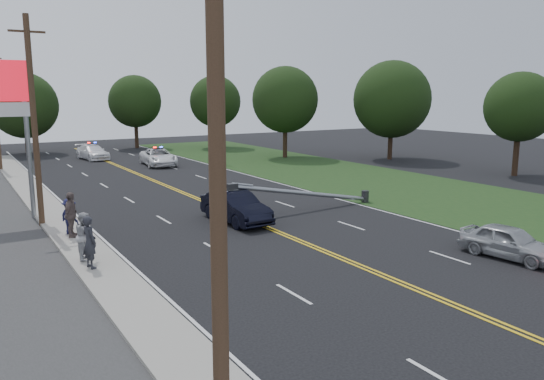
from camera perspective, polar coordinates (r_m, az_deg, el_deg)
ground at (r=21.06m, az=7.73°, el=-7.41°), size 120.00×120.00×0.00m
sidewalk at (r=26.61m, az=-21.15°, el=-4.12°), size 1.80×70.00×0.12m
grass_verge at (r=37.15m, az=14.18°, el=0.14°), size 12.00×80.00×0.01m
centerline_yellow at (r=29.20m, az=-4.74°, el=-2.30°), size 0.36×80.00×0.00m
traffic_signal at (r=50.16m, az=-6.67°, el=7.79°), size 0.28×0.41×7.05m
fallen_streetlight at (r=29.47m, az=4.29°, el=-0.37°), size 9.36×0.44×1.91m
utility_pole_near at (r=8.39m, az=-5.88°, el=1.32°), size 1.60×0.28×10.00m
utility_pole_mid at (r=27.74m, az=-24.23°, el=6.75°), size 1.60×0.28×10.00m
tree_6 at (r=62.47m, az=-25.12°, el=8.24°), size 6.95×6.95×8.61m
tree_7 at (r=64.66m, az=-14.53°, el=9.21°), size 6.06×6.06×8.50m
tree_8 at (r=63.65m, az=-6.13°, el=9.45°), size 6.00×6.00×8.45m
tree_9 at (r=53.38m, az=1.43°, el=9.69°), size 6.57×6.57×9.06m
tree_12 at (r=45.54m, az=25.11°, el=8.09°), size 5.37×5.37×8.05m
tree_13 at (r=53.09m, az=12.78°, el=9.48°), size 7.42×7.42×9.53m
crashed_sedan at (r=26.62m, az=-3.93°, el=-1.84°), size 1.86×4.79×1.55m
waiting_sedan at (r=22.85m, az=24.17°, el=-5.11°), size 2.00×4.00×1.31m
emergency_a at (r=48.73m, az=-12.12°, el=3.48°), size 3.03×5.63×1.50m
emergency_b at (r=54.94m, az=-18.74°, el=3.88°), size 2.65×5.13×1.42m
bystander_a at (r=20.36m, az=-19.03°, el=-5.31°), size 0.62×0.80×1.94m
bystander_b at (r=21.49m, az=-19.46°, el=-4.68°), size 0.88×1.03×1.84m
bystander_c at (r=25.53m, az=-20.95°, el=-2.67°), size 1.01×1.22×1.64m
bystander_d at (r=24.97m, az=-20.81°, el=-2.50°), size 1.03×1.27×2.02m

